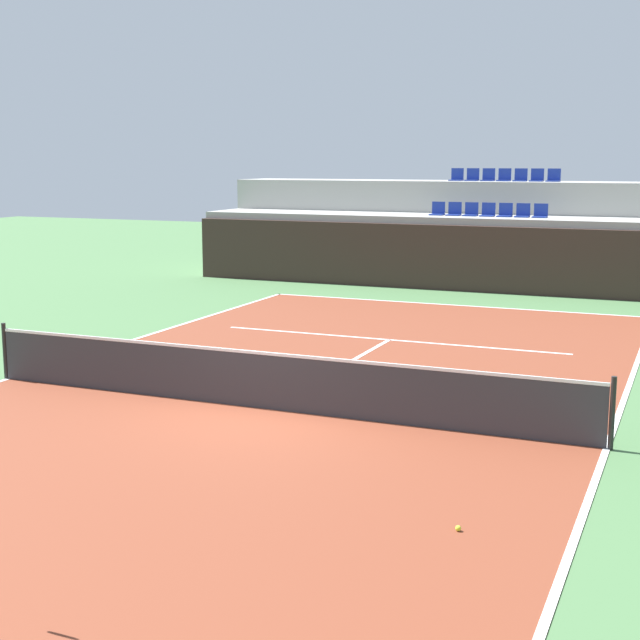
{
  "coord_description": "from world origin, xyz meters",
  "views": [
    {
      "loc": [
        6.53,
        -13.2,
        4.11
      ],
      "look_at": [
        0.13,
        2.0,
        1.2
      ],
      "focal_mm": 51.14,
      "sensor_mm": 36.0,
      "label": 1
    }
  ],
  "objects": [
    {
      "name": "ground_plane",
      "position": [
        0.0,
        0.0,
        0.0
      ],
      "size": [
        80.0,
        80.0,
        0.0
      ],
      "primitive_type": "plane",
      "color": "#477042"
    },
    {
      "name": "tennis_net",
      "position": [
        0.0,
        0.0,
        0.51
      ],
      "size": [
        11.08,
        0.08,
        1.07
      ],
      "color": "black",
      "rests_on": "court_surface"
    },
    {
      "name": "service_line_far",
      "position": [
        0.0,
        6.4,
        0.01
      ],
      "size": [
        8.26,
        0.1,
        0.0
      ],
      "primitive_type": "cube",
      "color": "white",
      "rests_on": "court_surface"
    },
    {
      "name": "back_wall",
      "position": [
        0.0,
        14.93,
        1.03
      ],
      "size": [
        19.56,
        0.3,
        2.07
      ],
      "primitive_type": "cube",
      "color": "#33231E",
      "rests_on": "ground_plane"
    },
    {
      "name": "centre_service_line",
      "position": [
        0.0,
        3.2,
        0.01
      ],
      "size": [
        0.1,
        6.4,
        0.0
      ],
      "primitive_type": "cube",
      "color": "white",
      "rests_on": "court_surface"
    },
    {
      "name": "stands_tier_lower",
      "position": [
        0.0,
        16.28,
        1.14
      ],
      "size": [
        19.56,
        2.4,
        2.29
      ],
      "primitive_type": "cube",
      "color": "#9E9E99",
      "rests_on": "ground_plane"
    },
    {
      "name": "court_surface",
      "position": [
        0.0,
        0.0,
        0.01
      ],
      "size": [
        11.0,
        24.0,
        0.01
      ],
      "primitive_type": "cube",
      "color": "brown",
      "rests_on": "ground_plane"
    },
    {
      "name": "seating_row_upper",
      "position": [
        0.0,
        18.77,
        3.49
      ],
      "size": [
        3.81,
        0.44,
        0.44
      ],
      "color": "navy",
      "rests_on": "stands_tier_upper"
    },
    {
      "name": "stands_tier_upper",
      "position": [
        0.0,
        18.68,
        1.68
      ],
      "size": [
        19.56,
        2.4,
        3.37
      ],
      "primitive_type": "cube",
      "color": "#9E9E99",
      "rests_on": "ground_plane"
    },
    {
      "name": "baseline_far",
      "position": [
        0.0,
        11.95,
        0.01
      ],
      "size": [
        11.0,
        0.1,
        0.0
      ],
      "primitive_type": "cube",
      "color": "white",
      "rests_on": "court_surface"
    },
    {
      "name": "tennis_ball_0",
      "position": [
        4.22,
        -3.73,
        0.04
      ],
      "size": [
        0.07,
        0.07,
        0.07
      ],
      "primitive_type": "sphere",
      "color": "#CCE033",
      "rests_on": "court_surface"
    },
    {
      "name": "seating_row_lower",
      "position": [
        0.0,
        16.37,
        2.41
      ],
      "size": [
        3.81,
        0.44,
        0.44
      ],
      "color": "navy",
      "rests_on": "stands_tier_lower"
    },
    {
      "name": "sideline_right",
      "position": [
        5.45,
        0.0,
        0.01
      ],
      "size": [
        0.1,
        24.0,
        0.0
      ],
      "primitive_type": "cube",
      "color": "white",
      "rests_on": "court_surface"
    },
    {
      "name": "sideline_left",
      "position": [
        -5.45,
        0.0,
        0.01
      ],
      "size": [
        0.1,
        24.0,
        0.0
      ],
      "primitive_type": "cube",
      "color": "white",
      "rests_on": "court_surface"
    }
  ]
}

